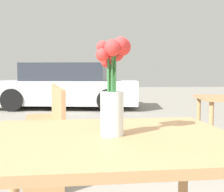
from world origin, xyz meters
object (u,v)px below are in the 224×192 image
Objects in this scene: flower_vase at (113,88)px; bench_near at (49,122)px; parked_car at (66,87)px; table_front at (108,162)px.

flower_vase is 0.22× the size of bench_near.
table_front is at bearing -83.66° from parked_car.
table_front is 2.75× the size of flower_vase.
table_front is 7.15m from parked_car.
table_front is 0.28m from flower_vase.
bench_near is (-0.52, 1.95, -0.18)m from table_front.
flower_vase reaches higher than table_front.
bench_near is 5.16m from parked_car.
parked_car is at bearing 96.47° from flower_vase.
bench_near is 0.40× the size of parked_car.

